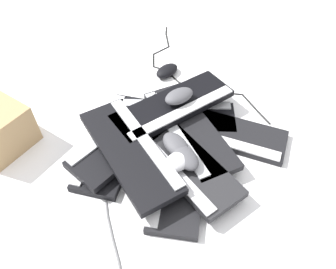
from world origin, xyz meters
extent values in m
plane|color=white|center=(0.00, 0.00, 0.00)|extent=(3.20, 3.20, 0.00)
cube|color=black|center=(0.08, 0.06, 0.01)|extent=(0.46, 0.27, 0.02)
cube|color=silver|center=(0.07, 0.01, 0.03)|extent=(0.41, 0.15, 0.01)
cube|color=black|center=(-0.07, 0.23, 0.01)|extent=(0.34, 0.46, 0.02)
cube|color=silver|center=(-0.02, 0.20, 0.03)|extent=(0.24, 0.38, 0.01)
cube|color=black|center=(-0.16, 0.07, 0.01)|extent=(0.22, 0.46, 0.02)
cube|color=#B2B5BA|center=(-0.22, 0.08, 0.03)|extent=(0.11, 0.42, 0.01)
cube|color=black|center=(-0.07, -0.14, 0.01)|extent=(0.46, 0.30, 0.02)
cube|color=silver|center=(-0.09, -0.19, 0.03)|extent=(0.40, 0.19, 0.01)
cube|color=black|center=(-0.07, 0.11, 0.04)|extent=(0.46, 0.28, 0.02)
cube|color=#B2B5BA|center=(-0.05, 0.06, 0.06)|extent=(0.41, 0.16, 0.01)
cube|color=black|center=(-0.06, -0.09, 0.04)|extent=(0.40, 0.43, 0.02)
cube|color=#B2B5BA|center=(-0.10, -0.12, 0.06)|extent=(0.30, 0.34, 0.01)
cube|color=#232326|center=(0.05, 0.07, 0.04)|extent=(0.46, 0.34, 0.02)
cube|color=silver|center=(0.08, 0.02, 0.06)|extent=(0.38, 0.23, 0.01)
cube|color=black|center=(-0.16, 0.07, 0.07)|extent=(0.34, 0.46, 0.02)
cube|color=silver|center=(-0.11, 0.10, 0.09)|extent=(0.23, 0.39, 0.01)
cube|color=black|center=(0.03, -0.10, 0.07)|extent=(0.46, 0.32, 0.02)
cube|color=#B2B5BA|center=(0.00, -0.04, 0.09)|extent=(0.40, 0.20, 0.01)
ellipsoid|color=#4C4C51|center=(-0.17, 0.09, 0.11)|extent=(0.11, 0.13, 0.04)
ellipsoid|color=black|center=(-0.43, 0.08, 0.02)|extent=(0.12, 0.13, 0.04)
ellipsoid|color=#4C4C51|center=(0.03, 0.05, 0.08)|extent=(0.13, 0.10, 0.04)
ellipsoid|color=#4C4C51|center=(0.08, 0.07, 0.08)|extent=(0.13, 0.10, 0.04)
ellipsoid|color=#B7B7BC|center=(0.09, 0.05, 0.08)|extent=(0.11, 0.13, 0.04)
cylinder|color=black|center=(-0.12, 0.41, 0.00)|extent=(0.06, 0.03, 0.01)
cylinder|color=black|center=(-0.21, 0.38, 0.00)|extent=(0.11, 0.04, 0.01)
cylinder|color=black|center=(-0.28, 0.32, 0.00)|extent=(0.03, 0.09, 0.01)
cylinder|color=black|center=(-0.30, 0.22, 0.00)|extent=(0.03, 0.10, 0.01)
cylinder|color=black|center=(-0.35, 0.15, 0.00)|extent=(0.07, 0.06, 0.01)
cylinder|color=black|center=(-0.42, 0.11, 0.00)|extent=(0.08, 0.04, 0.01)
cylinder|color=black|center=(-0.48, 0.06, 0.00)|extent=(0.04, 0.06, 0.01)
cylinder|color=black|center=(-0.54, 0.04, 0.00)|extent=(0.09, 0.02, 0.01)
cylinder|color=black|center=(-0.62, 0.08, 0.00)|extent=(0.06, 0.08, 0.01)
cylinder|color=black|center=(-0.70, 0.12, 0.00)|extent=(0.12, 0.01, 0.01)
cylinder|color=black|center=(-0.79, 0.13, 0.00)|extent=(0.06, 0.02, 0.01)
sphere|color=black|center=(-0.09, 0.42, 0.00)|extent=(0.01, 0.01, 0.01)
sphere|color=black|center=(-0.15, 0.40, 0.00)|extent=(0.01, 0.01, 0.01)
sphere|color=black|center=(-0.26, 0.37, 0.00)|extent=(0.01, 0.01, 0.01)
sphere|color=black|center=(-0.29, 0.27, 0.00)|extent=(0.01, 0.01, 0.01)
sphere|color=black|center=(-0.32, 0.17, 0.00)|extent=(0.01, 0.01, 0.01)
sphere|color=black|center=(-0.38, 0.12, 0.00)|extent=(0.01, 0.01, 0.01)
sphere|color=black|center=(-0.46, 0.09, 0.00)|extent=(0.01, 0.01, 0.01)
sphere|color=black|center=(-0.50, 0.03, 0.00)|extent=(0.01, 0.01, 0.01)
sphere|color=black|center=(-0.59, 0.04, 0.00)|extent=(0.01, 0.01, 0.01)
sphere|color=black|center=(-0.64, 0.12, 0.00)|extent=(0.01, 0.01, 0.01)
sphere|color=black|center=(-0.76, 0.12, 0.00)|extent=(0.01, 0.01, 0.01)
sphere|color=black|center=(-0.82, 0.13, 0.00)|extent=(0.01, 0.01, 0.01)
cylinder|color=#59595B|center=(0.12, -0.20, 0.00)|extent=(0.03, 0.05, 0.01)
cylinder|color=#59595B|center=(0.17, -0.17, 0.00)|extent=(0.07, 0.01, 0.01)
cylinder|color=#59595B|center=(0.24, -0.16, 0.00)|extent=(0.08, 0.02, 0.01)
cylinder|color=#59595B|center=(0.31, -0.15, 0.00)|extent=(0.07, 0.02, 0.01)
sphere|color=#59595B|center=(0.11, -0.22, 0.00)|extent=(0.01, 0.01, 0.01)
sphere|color=#59595B|center=(0.13, -0.18, 0.00)|extent=(0.01, 0.01, 0.01)
sphere|color=#59595B|center=(0.20, -0.17, 0.00)|extent=(0.01, 0.01, 0.01)
sphere|color=#59595B|center=(0.27, -0.16, 0.00)|extent=(0.01, 0.01, 0.01)
sphere|color=#59595B|center=(0.34, -0.14, 0.00)|extent=(0.01, 0.01, 0.01)
camera|label=1|loc=(0.68, -0.06, 0.85)|focal=35.00mm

